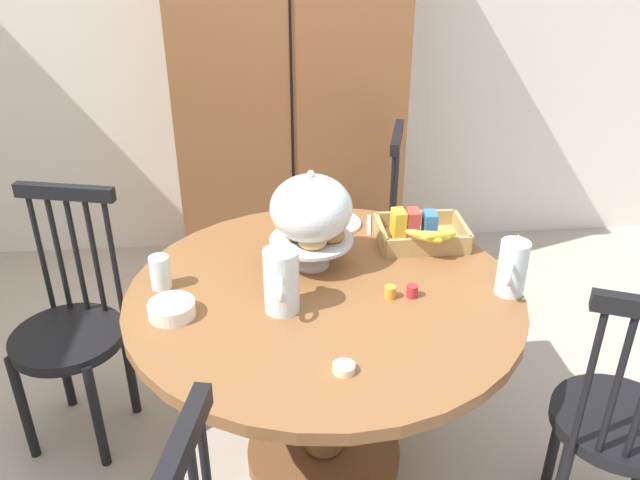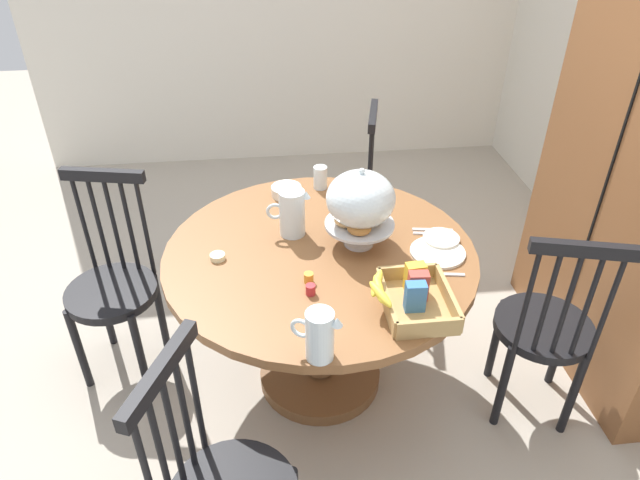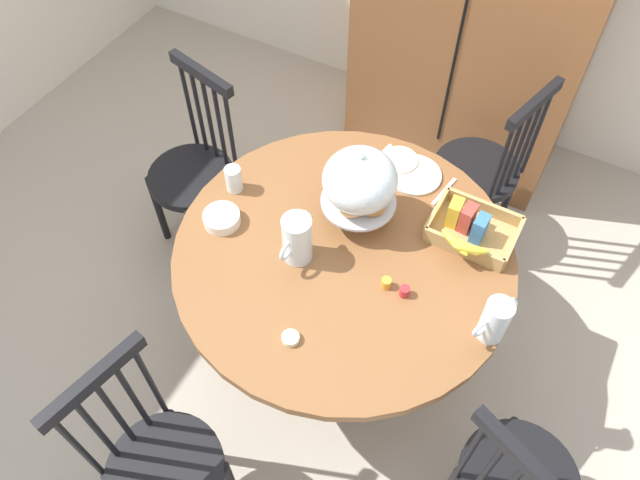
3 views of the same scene
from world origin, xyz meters
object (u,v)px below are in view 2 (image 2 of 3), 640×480
at_px(cereal_basket, 412,296).
at_px(drinking_glass, 320,178).
at_px(milk_pitcher, 319,337).
at_px(windsor_chair_far_side, 345,198).
at_px(orange_juice_pitcher, 292,215).
at_px(windsor_chair_near_window, 114,288).
at_px(butter_dish, 218,257).
at_px(china_plate_large, 438,252).
at_px(dining_table, 320,289).
at_px(cereal_bowl, 286,191).
at_px(china_plate_small, 441,238).
at_px(windsor_chair_facing_door, 545,331).
at_px(pastry_stand_with_dome, 360,202).

height_order(cereal_basket, drinking_glass, cereal_basket).
bearing_deg(milk_pitcher, cereal_basket, 120.58).
bearing_deg(windsor_chair_far_side, orange_juice_pitcher, -24.25).
bearing_deg(windsor_chair_near_window, butter_dish, 65.22).
bearing_deg(china_plate_large, windsor_chair_near_window, -102.05).
bearing_deg(butter_dish, drinking_glass, 138.59).
bearing_deg(cereal_basket, dining_table, -143.00).
distance_m(milk_pitcher, cereal_basket, 0.41).
relative_size(windsor_chair_far_side, cereal_basket, 3.09).
xyz_separation_m(windsor_chair_far_side, orange_juice_pitcher, (0.76, -0.34, 0.38)).
xyz_separation_m(windsor_chair_near_window, butter_dish, (0.23, 0.50, 0.30)).
height_order(milk_pitcher, cereal_bowl, milk_pitcher).
distance_m(milk_pitcher, china_plate_large, 0.74).
bearing_deg(orange_juice_pitcher, china_plate_small, 77.78).
distance_m(windsor_chair_facing_door, butter_dish, 1.36).
xyz_separation_m(milk_pitcher, drinking_glass, (-1.10, 0.13, -0.03)).
xyz_separation_m(windsor_chair_facing_door, china_plate_large, (-0.19, -0.43, 0.29)).
xyz_separation_m(cereal_bowl, drinking_glass, (-0.05, 0.16, 0.03)).
xyz_separation_m(dining_table, windsor_chair_near_window, (-0.22, -0.90, -0.09)).
bearing_deg(windsor_chair_facing_door, cereal_bowl, -126.16).
bearing_deg(windsor_chair_near_window, china_plate_large, 77.95).
bearing_deg(china_plate_small, windsor_chair_far_side, -163.81).
bearing_deg(drinking_glass, orange_juice_pitcher, -22.98).
bearing_deg(cereal_bowl, windsor_chair_facing_door, 53.84).
bearing_deg(butter_dish, cereal_bowl, 147.69).
xyz_separation_m(windsor_chair_near_window, windsor_chair_far_side, (-0.68, 1.15, 0.00)).
bearing_deg(drinking_glass, windsor_chair_far_side, 154.51).
bearing_deg(butter_dish, windsor_chair_facing_door, 79.09).
distance_m(china_plate_large, drinking_glass, 0.72).
bearing_deg(cereal_basket, windsor_chair_facing_door, 100.18).
bearing_deg(drinking_glass, cereal_bowl, -72.56).
xyz_separation_m(orange_juice_pitcher, china_plate_large, (0.21, 0.56, -0.09)).
height_order(milk_pitcher, drinking_glass, milk_pitcher).
bearing_deg(cereal_basket, milk_pitcher, -59.42).
height_order(milk_pitcher, china_plate_large, milk_pitcher).
height_order(dining_table, drinking_glass, drinking_glass).
height_order(pastry_stand_with_dome, cereal_bowl, pastry_stand_with_dome).
xyz_separation_m(milk_pitcher, china_plate_large, (-0.50, 0.53, -0.08)).
height_order(cereal_basket, butter_dish, cereal_basket).
relative_size(windsor_chair_facing_door, drinking_glass, 8.86).
bearing_deg(orange_juice_pitcher, cereal_bowl, -179.31).
height_order(pastry_stand_with_dome, milk_pitcher, pastry_stand_with_dome).
relative_size(windsor_chair_far_side, butter_dish, 16.25).
xyz_separation_m(windsor_chair_near_window, drinking_glass, (-0.30, 0.96, 0.34)).
relative_size(dining_table, orange_juice_pitcher, 6.26).
bearing_deg(china_plate_large, cereal_bowl, -133.56).
bearing_deg(china_plate_large, milk_pitcher, -46.51).
bearing_deg(orange_juice_pitcher, butter_dish, -63.91).
bearing_deg(china_plate_large, cereal_basket, -31.47).
distance_m(windsor_chair_far_side, milk_pitcher, 1.55).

